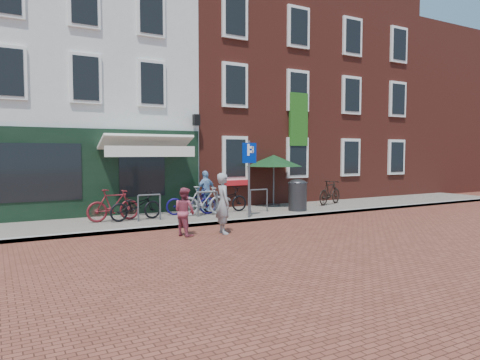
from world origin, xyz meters
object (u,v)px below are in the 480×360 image
woman (223,203)px  cafe_person (206,191)px  litter_bin (298,193)px  boy (185,212)px  parasol (274,159)px  bicycle_1 (114,205)px  bicycle_5 (330,192)px  bicycle_4 (225,200)px  parking_sign (249,166)px  bicycle_0 (136,206)px  bicycle_2 (191,202)px  bicycle_3 (204,201)px

woman → cafe_person: size_ratio=1.13×
litter_bin → boy: (-5.24, -2.03, -0.09)m
woman → boy: bearing=88.4°
parasol → cafe_person: (-2.93, 0.02, -1.15)m
bicycle_1 → woman: bearing=-148.7°
cafe_person → bicycle_5: (5.22, -0.71, -0.23)m
woman → bicycle_4: size_ratio=0.97×
parking_sign → bicycle_1: size_ratio=1.51×
parasol → bicycle_0: 6.01m
bicycle_2 → parasol: bearing=-65.8°
woman → cafe_person: (1.24, 3.80, 0.00)m
woman → bicycle_5: size_ratio=1.00×
bicycle_1 → boy: bearing=-162.2°
bicycle_0 → bicycle_4: (3.27, 0.27, 0.00)m
cafe_person → bicycle_2: size_ratio=0.86×
bicycle_4 → bicycle_5: size_ratio=1.03×
parasol → woman: size_ratio=1.37×
boy → bicycle_4: boy is taller
bicycle_2 → bicycle_3: bearing=-127.2°
bicycle_3 → bicycle_5: bearing=-80.8°
parking_sign → bicycle_1: bearing=160.8°
bicycle_1 → bicycle_4: (3.92, 0.12, -0.05)m
bicycle_5 → litter_bin: bearing=90.5°
bicycle_3 → bicycle_4: bearing=-63.8°
bicycle_2 → litter_bin: bearing=-88.8°
parasol → bicycle_2: 4.08m
cafe_person → bicycle_0: size_ratio=0.86×
litter_bin → cafe_person: 3.34m
bicycle_0 → bicycle_5: 8.06m
litter_bin → bicycle_5: 2.43m
bicycle_4 → bicycle_1: bearing=93.9°
woman → cafe_person: 4.00m
litter_bin → bicycle_3: size_ratio=0.74×
parasol → boy: 6.46m
parking_sign → woman: parking_sign is taller
bicycle_3 → litter_bin: bearing=-92.7°
bicycle_3 → bicycle_4: size_ratio=0.97×
cafe_person → bicycle_5: cafe_person is taller
bicycle_5 → boy: bearing=90.9°
parking_sign → bicycle_3: parking_sign is taller
boy → cafe_person: (2.29, 3.59, 0.19)m
bicycle_2 → bicycle_0: bearing=113.9°
litter_bin → bicycle_0: 5.83m
bicycle_1 → bicycle_4: size_ratio=0.97×
boy → bicycle_1: (-1.20, 2.81, -0.05)m
bicycle_4 → bicycle_5: 4.79m
boy → bicycle_4: bearing=-62.3°
parking_sign → parasol: size_ratio=1.11×
litter_bin → boy: 5.62m
bicycle_0 → bicycle_3: bicycle_3 is taller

